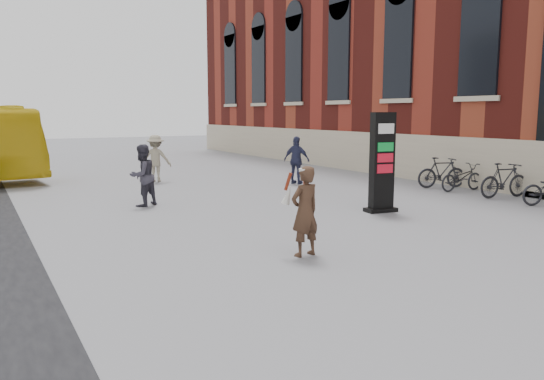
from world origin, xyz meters
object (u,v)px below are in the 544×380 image
woman (305,210)px  pedestrian_b (156,158)px  info_pylon (382,163)px  pedestrian_a (142,175)px  pedestrian_c (297,160)px  bike_5 (504,180)px  bike_6 (462,177)px  bike_7 (442,172)px

woman → pedestrian_b: size_ratio=0.94×
info_pylon → pedestrian_a: bearing=150.3°
woman → pedestrian_a: size_ratio=0.96×
pedestrian_c → bike_5: (3.93, -6.04, -0.34)m
pedestrian_a → bike_6: (10.35, -2.48, -0.42)m
info_pylon → pedestrian_b: size_ratio=1.48×
bike_5 → bike_7: bearing=9.5°
info_pylon → bike_5: info_pylon is taller
pedestrian_b → bike_5: 12.48m
pedestrian_b → bike_7: bearing=168.4°
bike_5 → pedestrian_a: bearing=77.6°
bike_5 → bike_7: bike_5 is taller
info_pylon → pedestrian_c: (1.06, 5.96, -0.44)m
pedestrian_b → bike_5: pedestrian_b is taller
bike_5 → bike_6: bike_5 is taller
woman → bike_7: bearing=-158.4°
bike_5 → bike_6: (0.00, 1.67, -0.08)m
pedestrian_b → pedestrian_a: bearing=95.9°
pedestrian_c → bike_6: (3.93, -4.37, -0.42)m
pedestrian_a → bike_6: bearing=138.9°
bike_6 → bike_5: bearing=-176.1°
bike_5 → bike_7: 2.56m
bike_6 → bike_7: size_ratio=0.98×
info_pylon → bike_6: info_pylon is taller
pedestrian_a → bike_7: (10.35, -1.58, -0.34)m
woman → pedestrian_b: pedestrian_b is taller
pedestrian_c → woman: bearing=117.7°
info_pylon → pedestrian_b: (-3.36, 9.18, -0.43)m
info_pylon → pedestrian_a: (-5.36, 4.06, -0.45)m
woman → bike_7: size_ratio=0.93×
woman → pedestrian_a: bearing=-88.5°
woman → bike_5: bearing=-171.8°
pedestrian_c → bike_6: pedestrian_c is taller
woman → info_pylon: bearing=-155.1°
bike_5 → pedestrian_c: bearing=42.5°
info_pylon → pedestrian_a: 6.74m
pedestrian_b → pedestrian_c: pedestrian_b is taller
pedestrian_a → pedestrian_c: pedestrian_c is taller
pedestrian_b → bike_5: bearing=159.2°
pedestrian_b → bike_7: size_ratio=0.99×
info_pylon → bike_7: bearing=33.9°
woman → pedestrian_a: (-1.11, 6.78, 0.02)m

